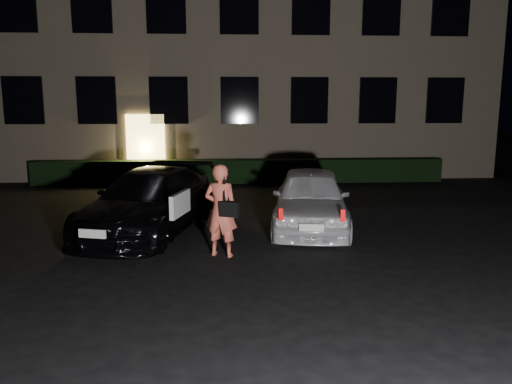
{
  "coord_description": "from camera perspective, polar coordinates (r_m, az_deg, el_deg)",
  "views": [
    {
      "loc": [
        -0.6,
        -7.8,
        2.93
      ],
      "look_at": [
        0.03,
        2.0,
        1.16
      ],
      "focal_mm": 35.0,
      "sensor_mm": 36.0,
      "label": 1
    }
  ],
  "objects": [
    {
      "name": "hatch",
      "position": [
        11.71,
        6.25,
        -0.76
      ],
      "size": [
        2.34,
        4.42,
        1.43
      ],
      "rotation": [
        0.0,
        0.0,
        -0.16
      ],
      "color": "white",
      "rests_on": "ground"
    },
    {
      "name": "building",
      "position": [
        23.0,
        -2.26,
        17.86
      ],
      "size": [
        20.0,
        8.11,
        12.0
      ],
      "color": "#736352",
      "rests_on": "ground"
    },
    {
      "name": "sedan",
      "position": [
        11.59,
        -12.09,
        -1.07
      ],
      "size": [
        3.19,
        5.24,
        1.42
      ],
      "rotation": [
        0.0,
        0.0,
        -0.26
      ],
      "color": "black",
      "rests_on": "ground"
    },
    {
      "name": "man",
      "position": [
        9.55,
        -4.01,
        -2.09
      ],
      "size": [
        0.76,
        0.65,
        1.8
      ],
      "rotation": [
        0.0,
        0.0,
        2.78
      ],
      "color": "#E6644E",
      "rests_on": "ground"
    },
    {
      "name": "ground",
      "position": [
        8.35,
        0.7,
        -10.33
      ],
      "size": [
        80.0,
        80.0,
        0.0
      ],
      "primitive_type": "plane",
      "color": "black",
      "rests_on": "ground"
    },
    {
      "name": "hedge",
      "position": [
        18.48,
        -1.78,
        2.4
      ],
      "size": [
        15.0,
        0.7,
        0.85
      ],
      "primitive_type": "cube",
      "color": "black",
      "rests_on": "ground"
    }
  ]
}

